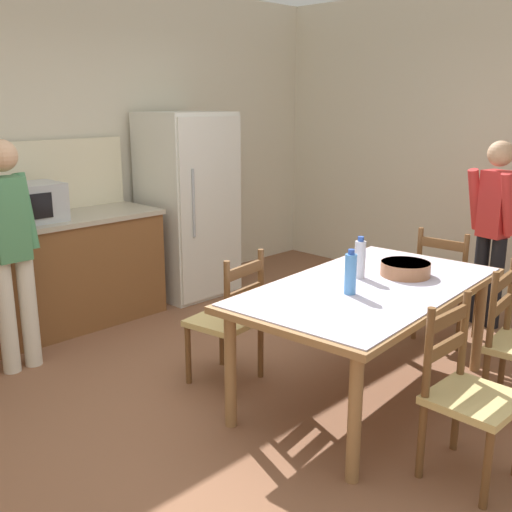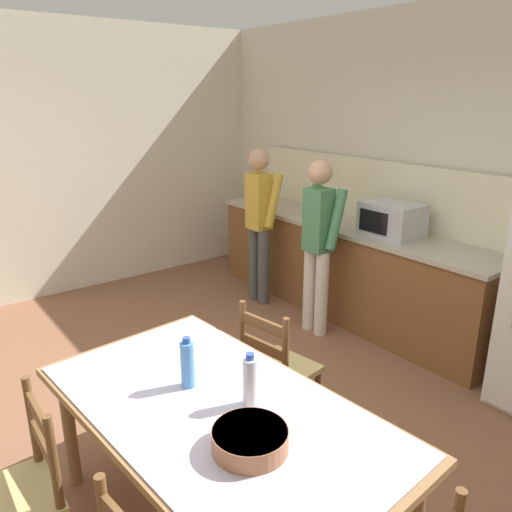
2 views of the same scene
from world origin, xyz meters
The scene contains 14 objects.
ground_plane centered at (0.00, 0.00, 0.00)m, with size 8.32×8.32×0.00m, color brown.
wall_back centered at (0.00, 2.66, 1.45)m, with size 6.52×0.12×2.90m, color beige.
wall_right centered at (3.26, 0.00, 1.45)m, with size 0.12×5.20×2.90m, color beige.
refrigerator centered at (1.18, 2.19, 0.88)m, with size 0.76×0.73×1.75m.
microwave centered at (-0.39, 2.21, 1.08)m, with size 0.50×0.39×0.30m.
dining_table centered at (0.60, -0.29, 0.68)m, with size 1.93×1.17×0.75m.
bottle_near_centre centered at (0.37, -0.31, 0.88)m, with size 0.07×0.07×0.27m.
bottle_off_centre centered at (0.68, -0.16, 0.88)m, with size 0.07×0.07×0.27m.
serving_bowl centered at (0.93, -0.35, 0.80)m, with size 0.32×0.32×0.09m.
chair_side_near_left centered at (0.25, -1.13, 0.44)m, with size 0.43×0.41×0.91m.
chair_head_end centered at (1.82, -0.20, 0.44)m, with size 0.43×0.45×0.91m.
chair_side_far_left centered at (0.12, 0.47, 0.44)m, with size 0.48×0.46×0.91m.
person_at_counter centered at (-0.77, 1.69, 0.91)m, with size 0.40×0.28×1.61m.
person_by_table centered at (2.37, -0.28, 0.87)m, with size 0.31×0.42×1.55m.
Camera 1 is at (-2.41, -2.28, 1.86)m, focal length 42.00 mm.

